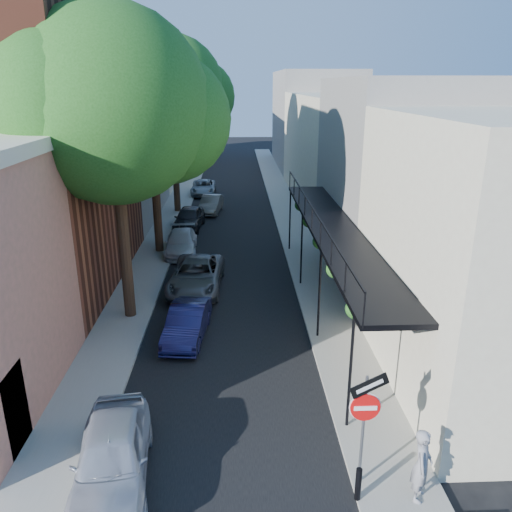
{
  "coord_description": "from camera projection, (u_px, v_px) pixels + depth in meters",
  "views": [
    {
      "loc": [
        0.44,
        -8.0,
        8.74
      ],
      "look_at": [
        1.12,
        9.13,
        2.8
      ],
      "focal_mm": 35.0,
      "sensor_mm": 36.0,
      "label": 1
    }
  ],
  "objects": [
    {
      "name": "road_surface",
      "position": [
        231.0,
        202.0,
        38.72
      ],
      "size": [
        6.0,
        64.0,
        0.01
      ],
      "primitive_type": "cube",
      "color": "black",
      "rests_on": "ground"
    },
    {
      "name": "sidewalk_left",
      "position": [
        179.0,
        202.0,
        38.55
      ],
      "size": [
        2.0,
        64.0,
        0.12
      ],
      "primitive_type": "cube",
      "color": "gray",
      "rests_on": "ground"
    },
    {
      "name": "sidewalk_right",
      "position": [
        282.0,
        201.0,
        38.85
      ],
      "size": [
        2.0,
        64.0,
        0.12
      ],
      "primitive_type": "cube",
      "color": "gray",
      "rests_on": "ground"
    },
    {
      "name": "buildings_left",
      "position": [
        100.0,
        140.0,
        35.59
      ],
      "size": [
        10.1,
        59.1,
        12.0
      ],
      "color": "tan",
      "rests_on": "ground"
    },
    {
      "name": "buildings_right",
      "position": [
        351.0,
        145.0,
        37.12
      ],
      "size": [
        9.8,
        55.0,
        10.0
      ],
      "color": "beige",
      "rests_on": "ground"
    },
    {
      "name": "sign_post",
      "position": [
        365.0,
        412.0,
        10.77
      ],
      "size": [
        0.89,
        0.17,
        2.99
      ],
      "color": "#595B60",
      "rests_on": "ground"
    },
    {
      "name": "bollard",
      "position": [
        358.0,
        484.0,
        10.81
      ],
      "size": [
        0.14,
        0.14,
        0.8
      ],
      "primitive_type": "cylinder",
      "color": "black",
      "rests_on": "sidewalk_right"
    },
    {
      "name": "oak_near",
      "position": [
        126.0,
        110.0,
        17.38
      ],
      "size": [
        7.48,
        6.8,
        11.42
      ],
      "color": "#2F1F13",
      "rests_on": "ground"
    },
    {
      "name": "oak_mid",
      "position": [
        159.0,
        119.0,
        25.17
      ],
      "size": [
        6.6,
        6.0,
        10.2
      ],
      "color": "#2F1F13",
      "rests_on": "ground"
    },
    {
      "name": "oak_far",
      "position": [
        179.0,
        91.0,
        33.31
      ],
      "size": [
        7.7,
        7.0,
        11.9
      ],
      "color": "#2F1F13",
      "rests_on": "ground"
    },
    {
      "name": "parked_car_a",
      "position": [
        112.0,
        456.0,
        11.37
      ],
      "size": [
        2.12,
        4.28,
        1.4
      ],
      "primitive_type": "imported",
      "rotation": [
        0.0,
        0.0,
        0.12
      ],
      "color": "#A0A5B2",
      "rests_on": "ground"
    },
    {
      "name": "parked_car_b",
      "position": [
        187.0,
        323.0,
        17.93
      ],
      "size": [
        1.62,
        3.72,
        1.19
      ],
      "primitive_type": "imported",
      "rotation": [
        0.0,
        0.0,
        -0.1
      ],
      "color": "#13133D",
      "rests_on": "ground"
    },
    {
      "name": "parked_car_c",
      "position": [
        196.0,
        275.0,
        22.16
      ],
      "size": [
        2.46,
        4.91,
        1.33
      ],
      "primitive_type": "imported",
      "rotation": [
        0.0,
        0.0,
        -0.05
      ],
      "color": "#55585C",
      "rests_on": "ground"
    },
    {
      "name": "parked_car_d",
      "position": [
        181.0,
        243.0,
        26.98
      ],
      "size": [
        1.83,
        4.13,
        1.18
      ],
      "primitive_type": "imported",
      "rotation": [
        0.0,
        0.0,
        0.05
      ],
      "color": "silver",
      "rests_on": "ground"
    },
    {
      "name": "parked_car_e",
      "position": [
        189.0,
        218.0,
        31.49
      ],
      "size": [
        1.98,
        4.19,
        1.38
      ],
      "primitive_type": "imported",
      "rotation": [
        0.0,
        0.0,
        -0.09
      ],
      "color": "black",
      "rests_on": "ground"
    },
    {
      "name": "parked_car_f",
      "position": [
        211.0,
        204.0,
        35.49
      ],
      "size": [
        1.7,
        3.8,
        1.21
      ],
      "primitive_type": "imported",
      "rotation": [
        0.0,
        0.0,
        -0.12
      ],
      "color": "#676257",
      "rests_on": "ground"
    },
    {
      "name": "parked_car_g",
      "position": [
        203.0,
        187.0,
        41.34
      ],
      "size": [
        1.97,
        4.22,
        1.17
      ],
      "primitive_type": "imported",
      "rotation": [
        0.0,
        0.0,
        0.01
      ],
      "color": "gray",
      "rests_on": "ground"
    },
    {
      "name": "pedestrian",
      "position": [
        422.0,
        465.0,
        10.71
      ],
      "size": [
        0.64,
        0.75,
        1.73
      ],
      "primitive_type": "imported",
      "rotation": [
        0.0,
        0.0,
        1.14
      ],
      "color": "gray",
      "rests_on": "sidewalk_right"
    }
  ]
}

